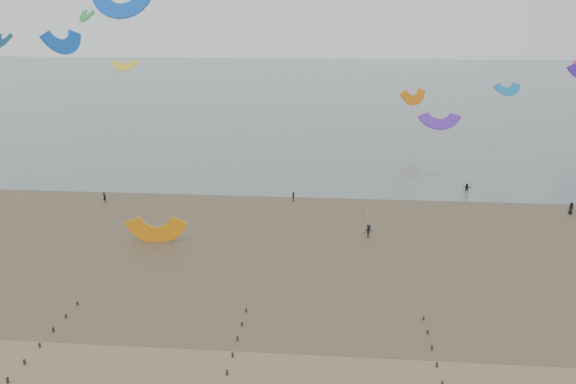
# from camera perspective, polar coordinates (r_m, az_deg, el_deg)

# --- Properties ---
(ground) EXTENTS (500.00, 500.00, 0.00)m
(ground) POSITION_cam_1_polar(r_m,az_deg,el_deg) (50.21, -11.27, -18.51)
(ground) COLOR brown
(ground) RESTS_ON ground
(sea_and_shore) EXTENTS (500.00, 665.00, 0.03)m
(sea_and_shore) POSITION_cam_1_polar(r_m,az_deg,el_deg) (80.53, -7.50, -3.84)
(sea_and_shore) COLOR #475654
(sea_and_shore) RESTS_ON ground
(kitesurfer_lead) EXTENTS (0.74, 0.65, 1.71)m
(kitesurfer_lead) POSITION_cam_1_polar(r_m,az_deg,el_deg) (96.01, -18.14, -0.48)
(kitesurfer_lead) COLOR black
(kitesurfer_lead) RESTS_ON ground
(kitesurfers) EXTENTS (137.40, 22.76, 1.88)m
(kitesurfers) POSITION_cam_1_polar(r_m,az_deg,el_deg) (90.76, 14.61, -1.19)
(kitesurfers) COLOR black
(kitesurfers) RESTS_ON ground
(grounded_kite) EXTENTS (7.24, 5.80, 3.81)m
(grounded_kite) POSITION_cam_1_polar(r_m,az_deg,el_deg) (77.91, -13.17, -4.94)
(grounded_kite) COLOR orange
(grounded_kite) RESTS_ON ground
(kites_airborne) EXTENTS (216.43, 114.40, 34.73)m
(kites_airborne) POSITION_cam_1_polar(r_m,az_deg,el_deg) (129.10, -7.18, 13.88)
(kites_airborne) COLOR blue
(kites_airborne) RESTS_ON ground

